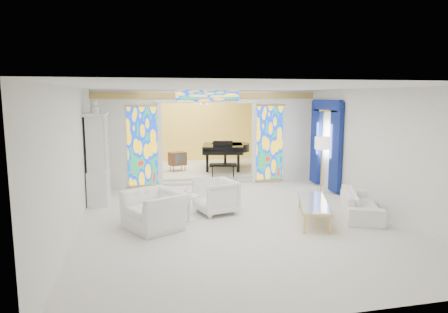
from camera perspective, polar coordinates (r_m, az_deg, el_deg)
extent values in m
plane|color=silver|center=(10.97, -0.45, -6.21)|extent=(12.00, 12.00, 0.00)
cube|color=white|center=(10.60, -0.47, 9.66)|extent=(7.00, 12.00, 0.02)
cube|color=silver|center=(16.57, -4.82, 4.06)|extent=(7.00, 0.02, 3.00)
cube|color=silver|center=(5.07, 13.97, -6.60)|extent=(7.00, 0.02, 3.00)
cube|color=silver|center=(10.53, -19.44, 0.99)|extent=(0.02, 12.00, 3.00)
cube|color=silver|center=(11.91, 16.25, 1.97)|extent=(0.02, 12.00, 3.00)
cube|color=silver|center=(12.44, -13.78, 2.34)|extent=(2.00, 0.18, 3.00)
cube|color=silver|center=(13.30, 8.31, 2.89)|extent=(2.00, 0.18, 3.00)
cube|color=silver|center=(12.56, -2.40, 8.58)|extent=(3.00, 0.18, 0.40)
cube|color=silver|center=(12.38, -9.12, 1.51)|extent=(0.12, 0.06, 2.60)
cube|color=silver|center=(12.91, 4.30, 1.89)|extent=(0.12, 0.06, 2.60)
cube|color=silver|center=(12.47, -2.31, 7.89)|extent=(3.24, 0.06, 0.12)
cube|color=tan|center=(12.47, -2.32, 8.67)|extent=(7.00, 0.05, 0.18)
cube|color=gold|center=(12.35, -11.58, 1.43)|extent=(0.90, 0.04, 2.40)
cube|color=gold|center=(13.06, 6.54, 1.93)|extent=(0.90, 0.04, 2.40)
cube|color=gold|center=(12.46, -2.31, 8.67)|extent=(2.00, 0.04, 0.34)
cube|color=silver|center=(14.89, -3.76, -1.92)|extent=(6.80, 3.80, 0.18)
cube|color=#F8DF56|center=(16.45, -4.76, 4.03)|extent=(6.70, 0.10, 2.90)
cylinder|color=gold|center=(14.57, -3.01, 7.59)|extent=(0.48, 0.48, 0.30)
cube|color=navy|center=(11.92, 15.68, 1.28)|extent=(0.12, 0.55, 2.60)
cube|color=navy|center=(13.08, 13.00, 2.00)|extent=(0.12, 0.55, 2.60)
cube|color=navy|center=(12.41, 14.49, 7.16)|extent=(0.14, 1.70, 0.30)
cube|color=#DFBB4F|center=(12.42, 14.46, 6.37)|extent=(0.12, 1.50, 0.06)
cube|color=silver|center=(11.26, -17.39, -3.87)|extent=(0.50, 1.40, 0.90)
cube|color=silver|center=(11.08, -17.66, 1.95)|extent=(0.44, 1.30, 1.40)
cube|color=white|center=(11.06, -16.47, 2.00)|extent=(0.01, 1.20, 1.30)
cube|color=silver|center=(11.02, -17.84, 5.78)|extent=(0.56, 1.46, 0.08)
cylinder|color=white|center=(10.67, -18.04, 6.33)|extent=(0.22, 0.22, 0.16)
sphere|color=white|center=(10.67, -18.08, 7.19)|extent=(0.20, 0.20, 0.20)
imported|color=white|center=(8.73, -9.85, -7.55)|extent=(1.51, 1.58, 0.79)
imported|color=white|center=(9.67, -1.19, -5.75)|extent=(1.10, 1.08, 0.82)
imported|color=silver|center=(10.05, 19.00, -6.36)|extent=(1.52, 2.14, 0.58)
cylinder|color=silver|center=(9.09, -5.15, -5.66)|extent=(0.49, 0.49, 0.03)
cylinder|color=silver|center=(9.17, -5.12, -7.39)|extent=(0.08, 0.08, 0.55)
cylinder|color=silver|center=(9.24, -5.10, -9.00)|extent=(0.33, 0.33, 0.03)
imported|color=white|center=(9.06, -5.16, -4.90)|extent=(0.25, 0.25, 0.21)
cube|color=white|center=(9.34, 12.67, -6.40)|extent=(1.21, 2.02, 0.04)
cube|color=gold|center=(9.35, 12.66, -6.53)|extent=(1.25, 2.06, 0.03)
cube|color=gold|center=(8.50, 11.46, -9.43)|extent=(0.05, 0.05, 0.40)
cube|color=gold|center=(8.55, 14.87, -9.43)|extent=(0.05, 0.05, 0.40)
cube|color=gold|center=(10.27, 10.76, -6.25)|extent=(0.05, 0.05, 0.40)
cube|color=gold|center=(10.31, 13.57, -6.27)|extent=(0.05, 0.05, 0.40)
cylinder|color=gold|center=(11.58, 13.62, -5.58)|extent=(0.37, 0.37, 0.03)
cylinder|color=gold|center=(11.42, 13.75, -1.87)|extent=(0.04, 0.04, 1.55)
cylinder|color=white|center=(11.31, 13.89, 1.89)|extent=(0.53, 0.53, 0.33)
cube|color=black|center=(14.49, -0.19, 1.17)|extent=(1.71, 1.79, 0.28)
cylinder|color=black|center=(14.84, 0.94, 1.34)|extent=(1.68, 1.68, 0.28)
cube|color=black|center=(13.62, -0.17, 0.52)|extent=(1.36, 0.56, 0.10)
cube|color=beige|center=(13.54, -0.16, 0.56)|extent=(1.22, 0.35, 0.03)
cube|color=black|center=(13.93, -0.18, 1.76)|extent=(0.68, 0.17, 0.25)
cube|color=black|center=(13.09, -0.15, -1.21)|extent=(0.94, 0.52, 0.08)
cylinder|color=black|center=(13.89, -2.40, -1.02)|extent=(0.12, 0.12, 0.61)
cylinder|color=black|center=(13.89, 2.06, -1.01)|extent=(0.12, 0.12, 0.61)
cylinder|color=black|center=(15.14, 0.17, -0.20)|extent=(0.12, 0.12, 0.61)
cube|color=brown|center=(14.24, -6.67, -0.30)|extent=(0.67, 0.55, 0.46)
cube|color=#3C423F|center=(14.06, -6.35, -0.29)|extent=(0.36, 0.13, 0.30)
cone|color=brown|center=(14.08, -7.24, -1.78)|extent=(0.04, 0.04, 0.20)
cone|color=brown|center=(14.26, -5.61, -1.62)|extent=(0.04, 0.04, 0.20)
cone|color=brown|center=(14.34, -7.69, -1.61)|extent=(0.04, 0.04, 0.20)
cone|color=brown|center=(14.51, -6.07, -1.45)|extent=(0.04, 0.04, 0.20)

